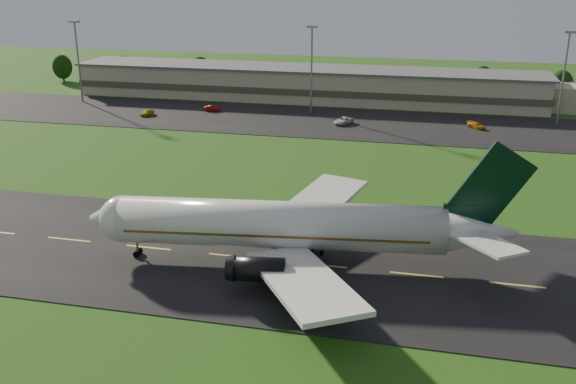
% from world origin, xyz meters
% --- Properties ---
extents(ground, '(360.00, 360.00, 0.00)m').
position_xyz_m(ground, '(0.00, 0.00, 0.00)').
color(ground, '#1E4A12').
rests_on(ground, ground).
extents(taxiway, '(220.00, 30.00, 0.10)m').
position_xyz_m(taxiway, '(0.00, 0.00, 0.05)').
color(taxiway, black).
rests_on(taxiway, ground).
extents(apron, '(260.00, 30.00, 0.10)m').
position_xyz_m(apron, '(0.00, 72.00, 0.05)').
color(apron, black).
rests_on(apron, ground).
extents(airliner, '(51.16, 41.82, 15.57)m').
position_xyz_m(airliner, '(17.89, 0.11, 4.66)').
color(airliner, white).
rests_on(airliner, ground).
extents(terminal, '(145.00, 16.00, 8.40)m').
position_xyz_m(terminal, '(6.40, 96.18, 3.99)').
color(terminal, '#BFB392').
rests_on(terminal, ground).
extents(light_mast_west, '(2.40, 1.20, 20.35)m').
position_xyz_m(light_mast_west, '(-55.00, 80.00, 12.74)').
color(light_mast_west, gray).
rests_on(light_mast_west, ground).
extents(light_mast_centre, '(2.40, 1.20, 20.35)m').
position_xyz_m(light_mast_centre, '(5.00, 80.00, 12.74)').
color(light_mast_centre, gray).
rests_on(light_mast_centre, ground).
extents(light_mast_east, '(2.40, 1.20, 20.35)m').
position_xyz_m(light_mast_east, '(60.00, 80.00, 12.74)').
color(light_mast_east, gray).
rests_on(light_mast_east, ground).
extents(tree_line, '(196.66, 9.92, 10.95)m').
position_xyz_m(tree_line, '(42.19, 105.94, 4.97)').
color(tree_line, black).
rests_on(tree_line, ground).
extents(service_vehicle_a, '(2.23, 4.27, 1.39)m').
position_xyz_m(service_vehicle_a, '(-31.87, 68.86, 0.79)').
color(service_vehicle_a, '#C2AF0B').
rests_on(service_vehicle_a, apron).
extents(service_vehicle_b, '(4.02, 1.78, 1.28)m').
position_xyz_m(service_vehicle_b, '(-18.66, 76.91, 0.74)').
color(service_vehicle_b, maroon).
rests_on(service_vehicle_b, apron).
extents(service_vehicle_c, '(4.40, 5.80, 1.46)m').
position_xyz_m(service_vehicle_c, '(14.13, 70.79, 0.83)').
color(service_vehicle_c, silver).
rests_on(service_vehicle_c, apron).
extents(service_vehicle_d, '(4.39, 4.44, 1.29)m').
position_xyz_m(service_vehicle_d, '(42.69, 73.26, 0.74)').
color(service_vehicle_d, '#C8790B').
rests_on(service_vehicle_d, apron).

